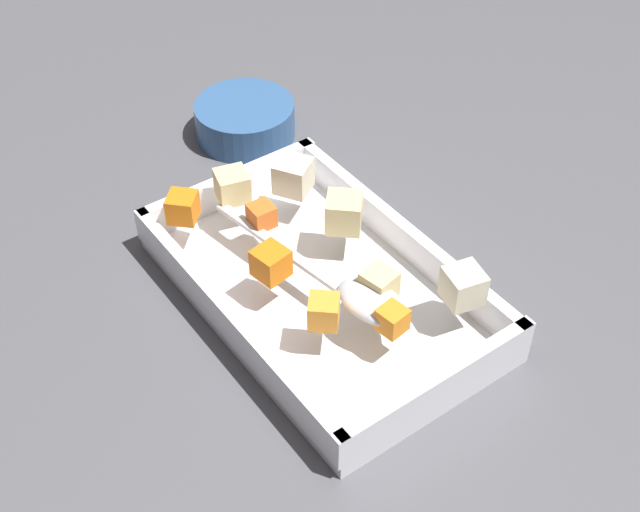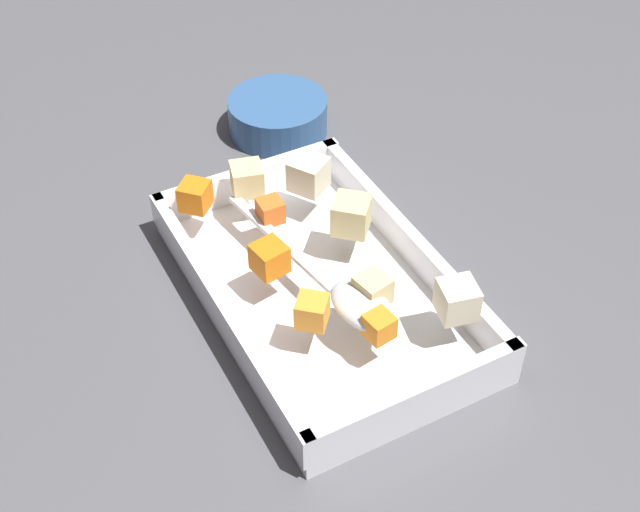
{
  "view_description": "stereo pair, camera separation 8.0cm",
  "coord_description": "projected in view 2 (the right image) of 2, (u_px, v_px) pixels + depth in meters",
  "views": [
    {
      "loc": [
        0.49,
        -0.35,
        0.61
      ],
      "look_at": [
        0.02,
        -0.0,
        0.06
      ],
      "focal_mm": 48.89,
      "sensor_mm": 36.0,
      "label": 1
    },
    {
      "loc": [
        0.53,
        -0.28,
        0.61
      ],
      "look_at": [
        0.02,
        -0.0,
        0.06
      ],
      "focal_mm": 48.89,
      "sensor_mm": 36.0,
      "label": 2
    }
  ],
  "objects": [
    {
      "name": "carrot_chunk_far_left",
      "position": [
        270.0,
        211.0,
        0.85
      ],
      "size": [
        0.02,
        0.02,
        0.02
      ],
      "primitive_type": "cube",
      "rotation": [
        0.0,
        0.0,
        6.25
      ],
      "color": "orange",
      "rests_on": "baking_dish"
    },
    {
      "name": "potato_chunk_center",
      "position": [
        457.0,
        300.0,
        0.75
      ],
      "size": [
        0.04,
        0.04,
        0.03
      ],
      "primitive_type": "cube",
      "rotation": [
        0.0,
        0.0,
        1.34
      ],
      "color": "beige",
      "rests_on": "baking_dish"
    },
    {
      "name": "carrot_chunk_near_left",
      "position": [
        375.0,
        328.0,
        0.73
      ],
      "size": [
        0.03,
        0.03,
        0.02
      ],
      "primitive_type": "cube",
      "rotation": [
        0.0,
        0.0,
        3.29
      ],
      "color": "orange",
      "rests_on": "baking_dish"
    },
    {
      "name": "potato_chunk_heap_top",
      "position": [
        373.0,
        290.0,
        0.76
      ],
      "size": [
        0.03,
        0.03,
        0.03
      ],
      "primitive_type": "cube",
      "rotation": [
        0.0,
        0.0,
        0.19
      ],
      "color": "#E0CC89",
      "rests_on": "baking_dish"
    },
    {
      "name": "potato_chunk_front_center",
      "position": [
        247.0,
        179.0,
        0.88
      ],
      "size": [
        0.04,
        0.04,
        0.03
      ],
      "primitive_type": "cube",
      "rotation": [
        0.0,
        0.0,
        2.88
      ],
      "color": "#E0CC89",
      "rests_on": "baking_dish"
    },
    {
      "name": "carrot_chunk_corner_ne",
      "position": [
        195.0,
        196.0,
        0.86
      ],
      "size": [
        0.04,
        0.04,
        0.03
      ],
      "primitive_type": "cube",
      "rotation": [
        0.0,
        0.0,
        3.92
      ],
      "color": "orange",
      "rests_on": "baking_dish"
    },
    {
      "name": "potato_chunk_far_right",
      "position": [
        309.0,
        174.0,
        0.88
      ],
      "size": [
        0.05,
        0.05,
        0.03
      ],
      "primitive_type": "cube",
      "rotation": [
        0.0,
        0.0,
        5.27
      ],
      "color": "beige",
      "rests_on": "baking_dish"
    },
    {
      "name": "carrot_chunk_rim_edge",
      "position": [
        271.0,
        260.0,
        0.79
      ],
      "size": [
        0.03,
        0.03,
        0.03
      ],
      "primitive_type": "cube",
      "rotation": [
        0.0,
        0.0,
        4.88
      ],
      "color": "orange",
      "rests_on": "baking_dish"
    },
    {
      "name": "serving_spoon",
      "position": [
        349.0,
        299.0,
        0.76
      ],
      "size": [
        0.24,
        0.06,
        0.02
      ],
      "rotation": [
        0.0,
        0.0,
        3.3
      ],
      "color": "silver",
      "rests_on": "baking_dish"
    },
    {
      "name": "baking_dish",
      "position": [
        320.0,
        290.0,
        0.83
      ],
      "size": [
        0.34,
        0.21,
        0.05
      ],
      "color": "silver",
      "rests_on": "ground_plane"
    },
    {
      "name": "potato_chunk_mid_right",
      "position": [
        351.0,
        215.0,
        0.83
      ],
      "size": [
        0.05,
        0.05,
        0.03
      ],
      "primitive_type": "cube",
      "rotation": [
        0.0,
        0.0,
        3.97
      ],
      "color": "#E0CC89",
      "rests_on": "baking_dish"
    },
    {
      "name": "small_prep_bowl",
      "position": [
        278.0,
        116.0,
        1.04
      ],
      "size": [
        0.12,
        0.12,
        0.04
      ],
      "primitive_type": "cylinder",
      "color": "#33598C",
      "rests_on": "ground_plane"
    },
    {
      "name": "ground_plane",
      "position": [
        315.0,
        291.0,
        0.85
      ],
      "size": [
        4.0,
        4.0,
        0.0
      ],
      "primitive_type": "plane",
      "color": "#4C4C51"
    },
    {
      "name": "carrot_chunk_near_right",
      "position": [
        312.0,
        311.0,
        0.75
      ],
      "size": [
        0.04,
        0.04,
        0.03
      ],
      "primitive_type": "cube",
      "rotation": [
        0.0,
        0.0,
        3.99
      ],
      "color": "orange",
      "rests_on": "baking_dish"
    }
  ]
}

